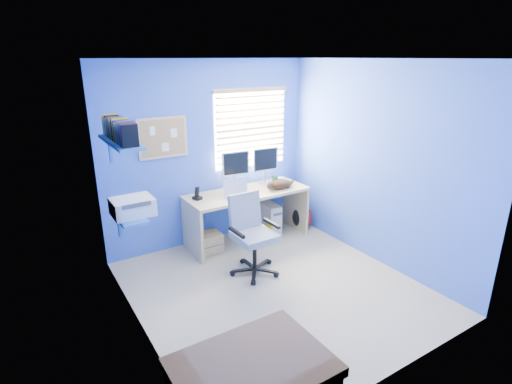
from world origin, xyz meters
TOP-DOWN VIEW (x-y plane):
  - floor at (0.00, 0.00)m, footprint 3.00×3.20m
  - ceiling at (0.00, 0.00)m, footprint 3.00×3.20m
  - wall_back at (0.00, 1.60)m, footprint 3.00×0.01m
  - wall_front at (0.00, -1.60)m, footprint 3.00×0.01m
  - wall_left at (-1.50, 0.00)m, footprint 0.01×3.20m
  - wall_right at (1.50, 0.00)m, footprint 0.01×3.20m
  - desk at (0.39, 1.26)m, footprint 1.73×0.65m
  - laptop at (0.16, 1.11)m, footprint 0.38×0.33m
  - monitor_left at (0.32, 1.47)m, footprint 0.41×0.16m
  - monitor_right at (0.80, 1.45)m, footprint 0.41×0.15m
  - phone at (-0.34, 1.33)m, footprint 0.12×0.13m
  - mug at (0.94, 1.40)m, footprint 0.10×0.09m
  - cd_spindle at (1.04, 1.37)m, footprint 0.13×0.13m
  - cat at (0.85, 1.12)m, footprint 0.38×0.23m
  - tower_pc at (0.81, 1.34)m, footprint 0.22×0.45m
  - drawer_boxes at (-0.26, 1.23)m, footprint 0.35×0.28m
  - yellow_book at (0.67, 1.14)m, footprint 0.03×0.17m
  - backpack at (1.32, 1.19)m, footprint 0.37×0.33m
  - office_chair at (-0.02, 0.47)m, footprint 0.57×0.57m
  - window_blinds at (0.65, 1.57)m, footprint 1.15×0.05m
  - corkboard at (-0.65, 1.58)m, footprint 0.64×0.02m
  - wall_shelves at (-1.35, 0.75)m, footprint 0.42×0.90m

SIDE VIEW (x-z plane):
  - floor at x=0.00m, z-range 0.00..0.00m
  - yellow_book at x=0.67m, z-range 0.00..0.24m
  - drawer_boxes at x=-0.26m, z-range 0.00..0.27m
  - backpack at x=1.32m, z-range 0.00..0.37m
  - tower_pc at x=0.81m, z-range 0.00..0.45m
  - office_chair at x=-0.02m, z-range -0.12..0.85m
  - desk at x=0.39m, z-range 0.00..0.74m
  - cd_spindle at x=1.04m, z-range 0.74..0.81m
  - mug at x=0.94m, z-range 0.74..0.84m
  - cat at x=0.85m, z-range 0.74..0.87m
  - phone at x=-0.34m, z-range 0.74..0.91m
  - laptop at x=0.16m, z-range 0.74..0.96m
  - monitor_left at x=0.32m, z-range 0.74..1.28m
  - monitor_right at x=0.80m, z-range 0.74..1.28m
  - wall_back at x=0.00m, z-range 0.00..2.50m
  - wall_front at x=0.00m, z-range 0.00..2.50m
  - wall_left at x=-1.50m, z-range 0.00..2.50m
  - wall_right at x=1.50m, z-range 0.00..2.50m
  - wall_shelves at x=-1.35m, z-range 0.91..1.96m
  - corkboard at x=-0.65m, z-range 1.29..1.81m
  - window_blinds at x=0.65m, z-range 1.00..2.10m
  - ceiling at x=0.00m, z-range 2.50..2.50m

